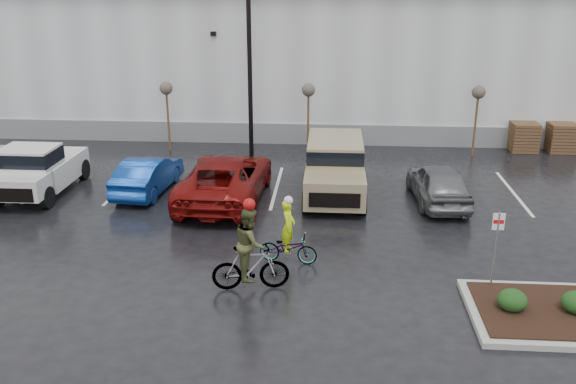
# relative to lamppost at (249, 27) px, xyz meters

# --- Properties ---
(ground) EXTENTS (120.00, 120.00, 0.00)m
(ground) POSITION_rel_lamppost_xyz_m (4.00, -12.00, -5.69)
(ground) COLOR black
(ground) RESTS_ON ground
(warehouse) EXTENTS (60.50, 15.50, 7.20)m
(warehouse) POSITION_rel_lamppost_xyz_m (4.00, 9.99, -2.04)
(warehouse) COLOR silver
(warehouse) RESTS_ON ground
(wooded_ridge) EXTENTS (80.00, 25.00, 6.00)m
(wooded_ridge) POSITION_rel_lamppost_xyz_m (4.00, 33.00, -2.69)
(wooded_ridge) COLOR #1E3917
(wooded_ridge) RESTS_ON ground
(lamppost) EXTENTS (0.50, 1.00, 9.22)m
(lamppost) POSITION_rel_lamppost_xyz_m (0.00, 0.00, 0.00)
(lamppost) COLOR black
(lamppost) RESTS_ON ground
(sapling_west) EXTENTS (0.60, 0.60, 3.20)m
(sapling_west) POSITION_rel_lamppost_xyz_m (-4.00, 1.00, -2.96)
(sapling_west) COLOR #452F1B
(sapling_west) RESTS_ON ground
(sapling_mid) EXTENTS (0.60, 0.60, 3.20)m
(sapling_mid) POSITION_rel_lamppost_xyz_m (2.50, 1.00, -2.96)
(sapling_mid) COLOR #452F1B
(sapling_mid) RESTS_ON ground
(sapling_east) EXTENTS (0.60, 0.60, 3.20)m
(sapling_east) POSITION_rel_lamppost_xyz_m (10.00, 1.00, -2.96)
(sapling_east) COLOR #452F1B
(sapling_east) RESTS_ON ground
(pallet_stack_a) EXTENTS (1.20, 1.20, 1.35)m
(pallet_stack_a) POSITION_rel_lamppost_xyz_m (12.50, 2.00, -5.01)
(pallet_stack_a) COLOR #452F1B
(pallet_stack_a) RESTS_ON ground
(pallet_stack_b) EXTENTS (1.20, 1.20, 1.35)m
(pallet_stack_b) POSITION_rel_lamppost_xyz_m (14.20, 2.00, -5.01)
(pallet_stack_b) COLOR #452F1B
(pallet_stack_b) RESTS_ON ground
(shrub_a) EXTENTS (0.70, 0.70, 0.52)m
(shrub_a) POSITION_rel_lamppost_xyz_m (8.00, -13.00, -5.27)
(shrub_a) COLOR black
(shrub_a) RESTS_ON curb_island
(fire_lane_sign) EXTENTS (0.30, 0.05, 2.20)m
(fire_lane_sign) POSITION_rel_lamppost_xyz_m (7.80, -11.80, -4.28)
(fire_lane_sign) COLOR gray
(fire_lane_sign) RESTS_ON ground
(pickup_white) EXTENTS (2.10, 5.20, 1.96)m
(pickup_white) POSITION_rel_lamppost_xyz_m (-7.26, -5.05, -4.71)
(pickup_white) COLOR silver
(pickup_white) RESTS_ON ground
(car_blue) EXTENTS (1.79, 4.25, 1.36)m
(car_blue) POSITION_rel_lamppost_xyz_m (-3.29, -4.87, -5.00)
(car_blue) COLOR navy
(car_blue) RESTS_ON ground
(car_red) EXTENTS (2.95, 6.14, 1.69)m
(car_red) POSITION_rel_lamppost_xyz_m (-0.21, -5.56, -4.84)
(car_red) COLOR #6B0B09
(car_red) RESTS_ON ground
(suv_tan) EXTENTS (2.20, 5.10, 2.06)m
(suv_tan) POSITION_rel_lamppost_xyz_m (3.73, -4.82, -4.66)
(suv_tan) COLOR gray
(suv_tan) RESTS_ON ground
(car_grey) EXTENTS (2.00, 4.36, 1.45)m
(car_grey) POSITION_rel_lamppost_xyz_m (7.45, -5.24, -4.96)
(car_grey) COLOR slate
(car_grey) RESTS_ON ground
(cyclist_hivis) EXTENTS (1.73, 0.82, 2.01)m
(cyclist_hivis) POSITION_rel_lamppost_xyz_m (2.43, -10.50, -5.05)
(cyclist_hivis) COLOR #3F3F44
(cyclist_hivis) RESTS_ON ground
(cyclist_olive) EXTENTS (2.01, 1.00, 2.52)m
(cyclist_olive) POSITION_rel_lamppost_xyz_m (1.56, -12.14, -4.78)
(cyclist_olive) COLOR #3F3F44
(cyclist_olive) RESTS_ON ground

